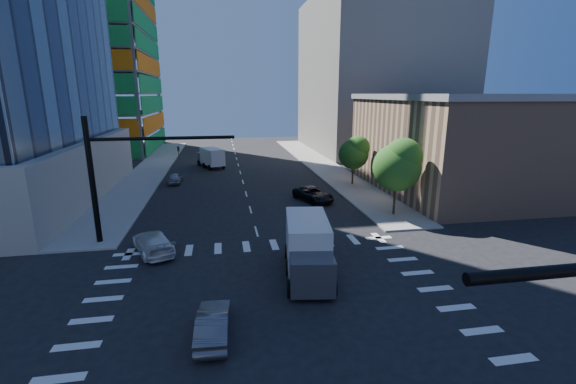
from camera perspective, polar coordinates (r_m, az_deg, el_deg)
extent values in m
plane|color=black|center=(20.01, -1.35, -17.61)|extent=(160.00, 160.00, 0.00)
cube|color=silver|center=(20.01, -1.35, -17.59)|extent=(20.00, 20.00, 0.01)
cube|color=gray|center=(59.68, 4.81, 4.13)|extent=(5.00, 60.00, 0.15)
cube|color=gray|center=(58.63, -19.60, 3.16)|extent=(5.00, 60.00, 0.15)
cube|color=#198C3E|center=(80.98, -20.30, 23.40)|extent=(0.12, 24.00, 49.00)
cube|color=tan|center=(47.87, 25.38, 6.25)|extent=(20.00, 22.00, 10.00)
cube|color=slate|center=(47.55, 26.07, 12.57)|extent=(20.50, 22.50, 0.60)
cube|color=slate|center=(77.69, 12.95, 16.50)|extent=(24.00, 30.00, 28.00)
cylinder|color=black|center=(30.30, -27.01, 1.45)|extent=(0.40, 0.40, 9.00)
cylinder|color=black|center=(28.75, -18.05, 7.57)|extent=(10.00, 0.24, 0.24)
imported|color=black|center=(28.76, -15.90, 5.52)|extent=(0.16, 0.20, 1.00)
cylinder|color=#382316|center=(35.49, 15.46, -1.39)|extent=(0.20, 0.20, 2.27)
sphere|color=#1D4612|center=(34.81, 15.80, 3.51)|extent=(4.16, 4.16, 4.16)
sphere|color=#357627|center=(34.56, 16.72, 5.01)|extent=(3.25, 3.25, 3.25)
cylinder|color=#382316|center=(46.42, 9.55, 2.35)|extent=(0.20, 0.20, 1.92)
sphere|color=#1D4612|center=(45.96, 9.68, 5.54)|extent=(3.52, 3.52, 3.52)
sphere|color=#357627|center=(45.70, 10.32, 6.51)|extent=(2.75, 2.75, 2.75)
imported|color=black|center=(39.17, 3.77, -0.32)|extent=(3.98, 5.55, 1.40)
imported|color=silver|center=(28.12, -19.39, -7.03)|extent=(3.83, 5.48, 1.47)
imported|color=#96989D|center=(48.86, -16.40, 1.98)|extent=(1.53, 3.73, 1.27)
imported|color=#505055|center=(18.42, -11.01, -18.57)|extent=(1.60, 4.06, 1.32)
cube|color=silver|center=(22.82, 3.06, -7.95)|extent=(3.15, 5.41, 2.66)
cube|color=#3E3E46|center=(23.08, 3.04, -9.48)|extent=(2.59, 2.15, 1.94)
cube|color=silver|center=(58.35, -11.47, 5.28)|extent=(3.71, 4.97, 2.33)
cube|color=#3E3E46|center=(58.44, -11.45, 4.72)|extent=(2.52, 2.28, 1.70)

